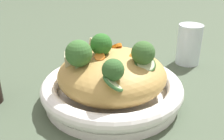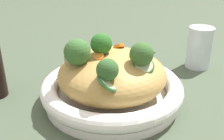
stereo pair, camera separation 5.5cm
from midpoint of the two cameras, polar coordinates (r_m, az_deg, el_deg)
ground_plane at (r=0.58m, az=-2.71°, el=-6.56°), size 3.00×3.00×0.00m
serving_bowl at (r=0.57m, az=-2.76°, el=-4.30°), size 0.30×0.30×0.05m
noodle_heap at (r=0.55m, az=-2.85°, el=-0.92°), size 0.22×0.22×0.10m
broccoli_florets at (r=0.50m, az=-4.59°, el=3.31°), size 0.13×0.19×0.07m
carrot_coins at (r=0.54m, az=-1.26°, el=3.51°), size 0.10×0.10×0.02m
zucchini_slices at (r=0.50m, az=1.38°, el=0.46°), size 0.20×0.12×0.04m
chicken_chunks at (r=0.56m, az=-8.50°, el=3.78°), size 0.11×0.08×0.03m
drinking_glass at (r=0.77m, az=14.16°, el=5.28°), size 0.07×0.07×0.11m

